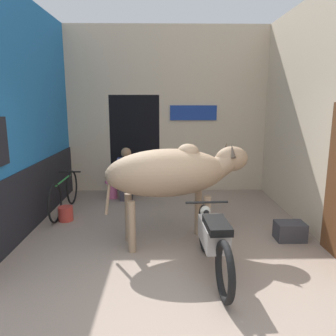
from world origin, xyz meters
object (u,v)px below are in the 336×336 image
at_px(bicycle, 64,194).
at_px(bucket, 66,214).
at_px(cow, 173,173).
at_px(shopkeeper_seated, 126,172).
at_px(plastic_stool, 112,189).
at_px(motorcycle_near, 213,239).
at_px(crate, 290,231).

height_order(bicycle, bucket, bicycle).
distance_m(bicycle, bucket, 0.54).
relative_size(cow, shopkeeper_seated, 1.97).
bearing_deg(plastic_stool, cow, -61.26).
xyz_separation_m(cow, bucket, (-1.90, 0.93, -0.95)).
bearing_deg(plastic_stool, shopkeeper_seated, -13.76).
bearing_deg(motorcycle_near, shopkeeper_seated, 114.08).
height_order(cow, crate, cow).
bearing_deg(bicycle, motorcycle_near, -42.55).
bearing_deg(cow, motorcycle_near, -62.95).
bearing_deg(motorcycle_near, bicycle, 137.45).
relative_size(plastic_stool, bucket, 1.49).
xyz_separation_m(motorcycle_near, shopkeeper_seated, (-1.41, 3.16, 0.16)).
relative_size(cow, bicycle, 1.25).
bearing_deg(bicycle, cow, -34.22).
height_order(motorcycle_near, bicycle, motorcycle_near).
relative_size(bicycle, shopkeeper_seated, 1.57).
bearing_deg(bicycle, bucket, -72.60).
bearing_deg(shopkeeper_seated, bucket, -126.31).
height_order(bicycle, shopkeeper_seated, shopkeeper_seated).
height_order(bicycle, crate, bicycle).
xyz_separation_m(cow, bicycle, (-2.05, 1.39, -0.72)).
height_order(plastic_stool, crate, plastic_stool).
height_order(cow, shopkeeper_seated, cow).
xyz_separation_m(plastic_stool, bucket, (-0.63, -1.39, -0.08)).
distance_m(shopkeeper_seated, plastic_stool, 0.52).
bearing_deg(crate, plastic_stool, 143.49).
xyz_separation_m(motorcycle_near, bucket, (-2.37, 1.85, -0.31)).
distance_m(plastic_stool, crate, 3.84).
relative_size(shopkeeper_seated, plastic_stool, 2.92).
height_order(motorcycle_near, crate, motorcycle_near).
height_order(crate, bucket, crate).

